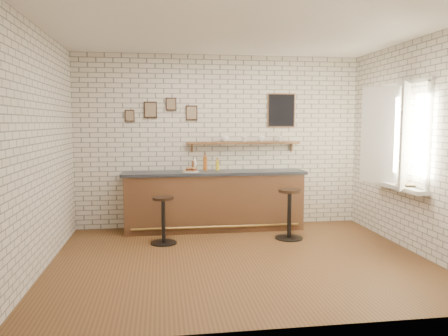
{
  "coord_description": "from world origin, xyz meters",
  "views": [
    {
      "loc": [
        -1.03,
        -5.62,
        1.84
      ],
      "look_at": [
        -0.09,
        0.9,
        1.15
      ],
      "focal_mm": 35.0,
      "sensor_mm": 36.0,
      "label": 1
    }
  ],
  "objects_px": {
    "book_lower": "(402,185)",
    "bitters_bottle_brown": "(194,165)",
    "ciabatta_sandwich": "(191,169)",
    "condiment_bottle_yellow": "(217,165)",
    "shelf_cup_a": "(225,139)",
    "shelf_cup_b": "(244,139)",
    "bar_stool_left": "(163,219)",
    "shelf_cup_c": "(262,139)",
    "book_upper": "(403,184)",
    "shelf_cup_d": "(280,139)",
    "bitters_bottle_white": "(194,165)",
    "bitters_bottle_amber": "(205,163)",
    "bar_counter": "(214,200)",
    "bar_stool_right": "(289,212)",
    "sandwich_plate": "(191,171)"
  },
  "relations": [
    {
      "from": "book_lower",
      "to": "bitters_bottle_brown",
      "type": "bearing_deg",
      "value": 121.77
    },
    {
      "from": "ciabatta_sandwich",
      "to": "condiment_bottle_yellow",
      "type": "distance_m",
      "value": 0.49
    },
    {
      "from": "shelf_cup_a",
      "to": "shelf_cup_b",
      "type": "distance_m",
      "value": 0.35
    },
    {
      "from": "condiment_bottle_yellow",
      "to": "shelf_cup_a",
      "type": "relative_size",
      "value": 1.52
    },
    {
      "from": "bar_stool_left",
      "to": "shelf_cup_b",
      "type": "bearing_deg",
      "value": 33.89
    },
    {
      "from": "shelf_cup_c",
      "to": "book_lower",
      "type": "relative_size",
      "value": 0.54
    },
    {
      "from": "shelf_cup_a",
      "to": "book_upper",
      "type": "distance_m",
      "value": 2.99
    },
    {
      "from": "ciabatta_sandwich",
      "to": "shelf_cup_a",
      "type": "height_order",
      "value": "shelf_cup_a"
    },
    {
      "from": "shelf_cup_d",
      "to": "book_upper",
      "type": "xyz_separation_m",
      "value": [
        1.31,
        -1.8,
        -0.59
      ]
    },
    {
      "from": "bitters_bottle_white",
      "to": "bitters_bottle_amber",
      "type": "relative_size",
      "value": 0.82
    },
    {
      "from": "bar_counter",
      "to": "ciabatta_sandwich",
      "type": "height_order",
      "value": "ciabatta_sandwich"
    },
    {
      "from": "condiment_bottle_yellow",
      "to": "bar_counter",
      "type": "bearing_deg",
      "value": -118.36
    },
    {
      "from": "bar_counter",
      "to": "bar_stool_left",
      "type": "xyz_separation_m",
      "value": [
        -0.87,
        -0.76,
        -0.12
      ]
    },
    {
      "from": "ciabatta_sandwich",
      "to": "shelf_cup_a",
      "type": "relative_size",
      "value": 1.6
    },
    {
      "from": "bitters_bottle_brown",
      "to": "bar_stool_left",
      "type": "relative_size",
      "value": 0.31
    },
    {
      "from": "shelf_cup_d",
      "to": "bar_stool_right",
      "type": "bearing_deg",
      "value": -99.5
    },
    {
      "from": "ciabatta_sandwich",
      "to": "shelf_cup_c",
      "type": "distance_m",
      "value": 1.37
    },
    {
      "from": "bitters_bottle_brown",
      "to": "shelf_cup_b",
      "type": "distance_m",
      "value": 1.01
    },
    {
      "from": "condiment_bottle_yellow",
      "to": "bar_stool_left",
      "type": "distance_m",
      "value": 1.48
    },
    {
      "from": "bar_counter",
      "to": "ciabatta_sandwich",
      "type": "xyz_separation_m",
      "value": [
        -0.39,
        -0.01,
        0.55
      ]
    },
    {
      "from": "bitters_bottle_white",
      "to": "book_upper",
      "type": "distance_m",
      "value": 3.34
    },
    {
      "from": "sandwich_plate",
      "to": "shelf_cup_a",
      "type": "relative_size",
      "value": 2.04
    },
    {
      "from": "book_lower",
      "to": "ciabatta_sandwich",
      "type": "bearing_deg",
      "value": 124.4
    },
    {
      "from": "bar_counter",
      "to": "bar_stool_left",
      "type": "relative_size",
      "value": 4.32
    },
    {
      "from": "ciabatta_sandwich",
      "to": "shelf_cup_b",
      "type": "xyz_separation_m",
      "value": [
        0.95,
        0.21,
        0.49
      ]
    },
    {
      "from": "sandwich_plate",
      "to": "bitters_bottle_amber",
      "type": "bearing_deg",
      "value": 29.35
    },
    {
      "from": "condiment_bottle_yellow",
      "to": "shelf_cup_a",
      "type": "height_order",
      "value": "shelf_cup_a"
    },
    {
      "from": "ciabatta_sandwich",
      "to": "bitters_bottle_white",
      "type": "bearing_deg",
      "value": 67.38
    },
    {
      "from": "shelf_cup_c",
      "to": "shelf_cup_d",
      "type": "xyz_separation_m",
      "value": [
        0.34,
        0.0,
        -0.0
      ]
    },
    {
      "from": "bitters_bottle_amber",
      "to": "shelf_cup_b",
      "type": "distance_m",
      "value": 0.81
    },
    {
      "from": "shelf_cup_b",
      "to": "shelf_cup_d",
      "type": "relative_size",
      "value": 0.96
    },
    {
      "from": "bar_stool_left",
      "to": "shelf_cup_a",
      "type": "height_order",
      "value": "shelf_cup_a"
    },
    {
      "from": "bitters_bottle_white",
      "to": "shelf_cup_b",
      "type": "height_order",
      "value": "shelf_cup_b"
    },
    {
      "from": "ciabatta_sandwich",
      "to": "shelf_cup_d",
      "type": "xyz_separation_m",
      "value": [
        1.6,
        0.21,
        0.49
      ]
    },
    {
      "from": "condiment_bottle_yellow",
      "to": "bar_stool_right",
      "type": "bearing_deg",
      "value": -41.18
    },
    {
      "from": "condiment_bottle_yellow",
      "to": "bar_stool_left",
      "type": "xyz_separation_m",
      "value": [
        -0.94,
        -0.89,
        -0.71
      ]
    },
    {
      "from": "bitters_bottle_amber",
      "to": "book_upper",
      "type": "relative_size",
      "value": 1.4
    },
    {
      "from": "sandwich_plate",
      "to": "bitters_bottle_white",
      "type": "distance_m",
      "value": 0.19
    },
    {
      "from": "ciabatta_sandwich",
      "to": "shelf_cup_c",
      "type": "relative_size",
      "value": 1.79
    },
    {
      "from": "bar_stool_left",
      "to": "bar_stool_right",
      "type": "xyz_separation_m",
      "value": [
        1.97,
        -0.01,
        0.04
      ]
    },
    {
      "from": "ciabatta_sandwich",
      "to": "bitters_bottle_amber",
      "type": "distance_m",
      "value": 0.3
    },
    {
      "from": "bar_stool_right",
      "to": "bitters_bottle_amber",
      "type": "bearing_deg",
      "value": 144.06
    },
    {
      "from": "book_upper",
      "to": "shelf_cup_b",
      "type": "bearing_deg",
      "value": 142.18
    },
    {
      "from": "bar_counter",
      "to": "bitters_bottle_brown",
      "type": "relative_size",
      "value": 13.81
    },
    {
      "from": "sandwich_plate",
      "to": "shelf_cup_c",
      "type": "relative_size",
      "value": 2.28
    },
    {
      "from": "shelf_cup_b",
      "to": "shelf_cup_d",
      "type": "xyz_separation_m",
      "value": [
        0.65,
        0.0,
        0.0
      ]
    },
    {
      "from": "bar_stool_left",
      "to": "shelf_cup_d",
      "type": "distance_m",
      "value": 2.57
    },
    {
      "from": "sandwich_plate",
      "to": "shelf_cup_a",
      "type": "height_order",
      "value": "shelf_cup_a"
    },
    {
      "from": "shelf_cup_b",
      "to": "condiment_bottle_yellow",
      "type": "bearing_deg",
      "value": 114.09
    },
    {
      "from": "bitters_bottle_white",
      "to": "shelf_cup_a",
      "type": "height_order",
      "value": "shelf_cup_a"
    }
  ]
}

